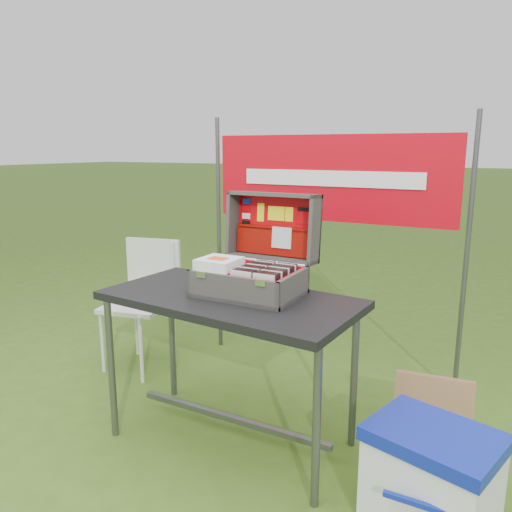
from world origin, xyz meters
The scene contains 97 objects.
ground centered at (0.00, 0.00, 0.00)m, with size 80.00×80.00×0.00m, color #395C19.
table centered at (-0.11, 0.03, 0.39)m, with size 1.25×0.63×0.78m, color black, non-canonical shape.
table_top centered at (-0.11, 0.03, 0.76)m, with size 1.25×0.63×0.04m, color black.
table_leg_fl centered at (-0.68, -0.22, 0.37)m, with size 0.04×0.04×0.74m, color #59595B.
table_leg_fr centered at (0.45, -0.22, 0.37)m, with size 0.04×0.04×0.74m, color #59595B.
table_leg_bl centered at (-0.68, 0.29, 0.37)m, with size 0.04×0.04×0.74m, color #59595B.
table_leg_br centered at (0.45, 0.29, 0.37)m, with size 0.04×0.04×0.74m, color #59595B.
table_brace centered at (-0.11, 0.03, 0.12)m, with size 1.10×0.03×0.03m, color #59595B.
suitcase centered at (-0.04, 0.16, 1.02)m, with size 0.50×0.51×0.48m, color #5B5851, non-canonical shape.
suitcase_base_bottom centered at (-0.04, 0.10, 0.79)m, with size 0.50×0.35×0.02m, color #5B5851.
suitcase_base_wall_front centered at (-0.04, -0.07, 0.85)m, with size 0.50×0.02×0.13m, color #5B5851.
suitcase_base_wall_back centered at (-0.04, 0.27, 0.85)m, with size 0.50×0.02×0.13m, color #5B5851.
suitcase_base_wall_left centered at (-0.28, 0.10, 0.85)m, with size 0.02×0.35×0.13m, color #5B5851.
suitcase_base_wall_right centered at (0.20, 0.10, 0.85)m, with size 0.02×0.35×0.13m, color #5B5851.
suitcase_liner_floor centered at (-0.04, 0.10, 0.80)m, with size 0.46×0.32×0.01m, color red.
suitcase_latch_left centered at (-0.20, -0.08, 0.90)m, with size 0.05×0.01×0.03m, color silver.
suitcase_latch_right centered at (0.12, -0.08, 0.90)m, with size 0.05×0.01×0.03m, color silver.
suitcase_hinge centered at (-0.04, 0.28, 0.91)m, with size 0.02×0.02×0.45m, color silver.
suitcase_lid_back centered at (-0.04, 0.41, 1.08)m, with size 0.50×0.35×0.02m, color #5B5851.
suitcase_lid_rim_far centered at (-0.04, 0.37, 1.25)m, with size 0.50×0.02×0.13m, color #5B5851.
suitcase_lid_rim_near centered at (-0.04, 0.34, 0.92)m, with size 0.50×0.02×0.13m, color #5B5851.
suitcase_lid_rim_left centered at (-0.28, 0.36, 1.09)m, with size 0.02×0.35×0.13m, color #5B5851.
suitcase_lid_rim_right centered at (0.20, 0.36, 1.09)m, with size 0.02×0.35×0.13m, color #5B5851.
suitcase_lid_liner centered at (-0.04, 0.40, 1.08)m, with size 0.45×0.31×0.01m, color red.
suitcase_liner_wall_front centered at (-0.04, -0.06, 0.86)m, with size 0.46×0.01×0.11m, color red.
suitcase_liner_wall_back centered at (-0.04, 0.25, 0.86)m, with size 0.46×0.01×0.11m, color red.
suitcase_liner_wall_left centered at (-0.26, 0.10, 0.86)m, with size 0.01×0.32×0.11m, color red.
suitcase_liner_wall_right centered at (0.19, 0.10, 0.86)m, with size 0.01×0.32×0.11m, color red.
suitcase_lid_pocket centered at (-0.04, 0.37, 1.00)m, with size 0.44×0.14×0.03m, color #7F0B04.
suitcase_pocket_edge centered at (-0.04, 0.37, 1.07)m, with size 0.43×0.02×0.02m, color #7F0B04.
suitcase_pocket_cd centered at (0.01, 0.36, 1.03)m, with size 0.11×0.11×0.01m, color silver.
lid_sticker_cc_a centered at (-0.22, 0.40, 1.21)m, with size 0.05×0.03×0.00m, color #1933B2.
lid_sticker_cc_b centered at (-0.22, 0.40, 1.17)m, with size 0.05×0.03×0.00m, color #C40308.
lid_sticker_cc_c centered at (-0.22, 0.40, 1.13)m, with size 0.05×0.03×0.00m, color white.
lid_sticker_cc_d centered at (-0.22, 0.39, 1.09)m, with size 0.05×0.03×0.00m, color black.
lid_card_neon_tall centered at (-0.13, 0.40, 1.15)m, with size 0.04×0.10×0.00m, color yellow.
lid_card_neon_main centered at (-0.04, 0.40, 1.15)m, with size 0.10×0.08×0.00m, color yellow.
lid_card_neon_small centered at (0.04, 0.40, 1.15)m, with size 0.04×0.08×0.00m, color yellow.
lid_sticker_band centered at (0.12, 0.40, 1.15)m, with size 0.09×0.09×0.00m, color #C40308.
lid_sticker_band_bar centered at (0.12, 0.40, 1.18)m, with size 0.08×0.02×0.00m, color black.
cd_left_0 centered at (-0.01, -0.03, 0.87)m, with size 0.11×0.01×0.13m, color silver.
cd_left_1 centered at (-0.01, -0.01, 0.87)m, with size 0.11×0.01×0.13m, color black.
cd_left_2 centered at (-0.01, 0.01, 0.87)m, with size 0.11×0.01×0.13m, color black.
cd_left_3 centered at (-0.01, 0.03, 0.87)m, with size 0.11×0.01×0.13m, color black.
cd_left_4 centered at (-0.01, 0.04, 0.87)m, with size 0.11×0.01×0.13m, color silver.
cd_left_5 centered at (-0.01, 0.06, 0.87)m, with size 0.11×0.01×0.13m, color black.
cd_left_6 centered at (-0.01, 0.08, 0.87)m, with size 0.11×0.01×0.13m, color black.
cd_left_7 centered at (-0.01, 0.10, 0.87)m, with size 0.11×0.01×0.13m, color black.
cd_left_8 centered at (-0.01, 0.12, 0.87)m, with size 0.11×0.01×0.13m, color silver.
cd_left_9 centered at (-0.01, 0.14, 0.87)m, with size 0.11×0.01×0.13m, color black.
cd_left_10 centered at (-0.01, 0.16, 0.87)m, with size 0.11×0.01×0.13m, color black.
cd_left_11 centered at (-0.01, 0.18, 0.87)m, with size 0.11×0.01×0.13m, color black.
cd_left_12 centered at (-0.01, 0.20, 0.87)m, with size 0.11×0.01×0.13m, color silver.
cd_left_13 centered at (-0.01, 0.22, 0.87)m, with size 0.11×0.01×0.13m, color black.
cd_right_0 centered at (0.11, -0.03, 0.87)m, with size 0.11×0.01×0.13m, color silver.
cd_right_1 centered at (0.11, -0.01, 0.87)m, with size 0.11×0.01×0.13m, color black.
cd_right_2 centered at (0.11, 0.01, 0.87)m, with size 0.11×0.01×0.13m, color black.
cd_right_3 centered at (0.11, 0.03, 0.87)m, with size 0.11×0.01×0.13m, color black.
cd_right_4 centered at (0.11, 0.04, 0.87)m, with size 0.11×0.01×0.13m, color silver.
cd_right_5 centered at (0.11, 0.06, 0.87)m, with size 0.11×0.01×0.13m, color black.
cd_right_6 centered at (0.11, 0.08, 0.87)m, with size 0.11×0.01×0.13m, color black.
cd_right_7 centered at (0.11, 0.10, 0.87)m, with size 0.11×0.01×0.13m, color black.
cd_right_8 centered at (0.11, 0.12, 0.87)m, with size 0.11×0.01×0.13m, color silver.
cd_right_9 centered at (0.11, 0.14, 0.87)m, with size 0.11×0.01×0.13m, color black.
cd_right_10 centered at (0.11, 0.16, 0.87)m, with size 0.11×0.01×0.13m, color black.
cd_right_11 centered at (0.11, 0.18, 0.87)m, with size 0.11×0.01×0.13m, color black.
cd_right_12 centered at (0.11, 0.20, 0.87)m, with size 0.11×0.01×0.13m, color silver.
cd_right_13 centered at (0.11, 0.22, 0.87)m, with size 0.11×0.01×0.13m, color black.
songbook_0 centered at (-0.17, 0.03, 0.92)m, with size 0.19×0.19×0.01m, color white.
songbook_1 centered at (-0.17, 0.03, 0.92)m, with size 0.19×0.19×0.01m, color white.
songbook_2 centered at (-0.17, 0.03, 0.93)m, with size 0.19×0.19×0.01m, color white.
songbook_3 centered at (-0.17, 0.03, 0.93)m, with size 0.19×0.19×0.01m, color white.
songbook_4 centered at (-0.17, 0.03, 0.94)m, with size 0.19×0.19×0.01m, color white.
songbook_5 centered at (-0.17, 0.03, 0.94)m, with size 0.19×0.19×0.01m, color white.
songbook_6 centered at (-0.17, 0.03, 0.95)m, with size 0.19×0.19×0.01m, color white.
songbook_7 centered at (-0.17, 0.03, 0.95)m, with size 0.19×0.19×0.01m, color white.
songbook_8 centered at (-0.17, 0.03, 0.96)m, with size 0.19×0.19×0.01m, color white.
songbook_9 centered at (-0.17, 0.03, 0.96)m, with size 0.19×0.19×0.01m, color white.
songbook_graphic centered at (-0.17, 0.02, 0.97)m, with size 0.09×0.07×0.00m, color #D85919.
cooler centered at (0.90, -0.11, 0.21)m, with size 0.48×0.36×0.42m, color white, non-canonical shape.
cooler_body centered at (0.90, -0.11, 0.18)m, with size 0.45×0.34×0.36m, color white.
cooler_lid centered at (0.90, -0.11, 0.39)m, with size 0.48×0.36×0.06m, color #0F2298.
cooler_handle centered at (0.90, -0.30, 0.23)m, with size 0.28×0.02×0.02m, color #0F2298.
chair centered at (-1.12, 0.49, 0.44)m, with size 0.40×0.44×0.88m, color silver, non-canonical shape.
chair_seat centered at (-1.12, 0.49, 0.45)m, with size 0.40×0.40×0.03m, color silver.
chair_backrest centered at (-1.12, 0.67, 0.67)m, with size 0.40×0.03×0.42m, color silver.
chair_leg_fl centered at (-1.29, 0.32, 0.22)m, with size 0.02×0.02×0.45m, color silver.
chair_leg_fr centered at (-0.95, 0.32, 0.22)m, with size 0.02×0.02×0.45m, color silver.
chair_leg_bl centered at (-1.29, 0.65, 0.22)m, with size 0.02×0.02×0.45m, color silver.
chair_leg_br centered at (-0.95, 0.65, 0.22)m, with size 0.02×0.02×0.45m, color silver.
chair_upright_left centered at (-1.29, 0.67, 0.66)m, with size 0.02×0.02×0.42m, color silver.
chair_upright_right centered at (-0.95, 0.67, 0.66)m, with size 0.02×0.02×0.42m, color silver.
cardboard_box centered at (0.82, 0.42, 0.20)m, with size 0.37×0.06×0.39m, color olive.
banner_post_left centered at (-0.85, 1.10, 0.85)m, with size 0.03×0.03×1.70m, color #59595B.
banner_post_right centered at (0.85, 1.10, 0.85)m, with size 0.03×0.03×1.70m, color #59595B.
banner centered at (0.00, 1.09, 1.30)m, with size 1.60×0.01×0.55m, color #B60412.
banner_text centered at (0.00, 1.08, 1.30)m, with size 1.20×0.00×0.10m, color white.
Camera 1 is at (1.12, -1.97, 1.49)m, focal length 35.00 mm.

